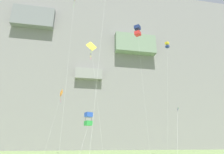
{
  "coord_description": "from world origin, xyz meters",
  "views": [
    {
      "loc": [
        -3.23,
        -10.41,
        2.26
      ],
      "look_at": [
        2.58,
        20.94,
        13.73
      ],
      "focal_mm": 29.59,
      "sensor_mm": 36.0,
      "label": 1
    }
  ],
  "objects_px": {
    "kite_diamond_low_left": "(74,4)",
    "kite_box_high_right": "(167,45)",
    "kite_diamond_upper_left": "(92,49)",
    "kite_banner_high_center": "(178,112)",
    "kite_diamond_low_center": "(61,94)",
    "kite_box_mid_left": "(88,119)",
    "kite_box_near_cliff": "(138,31)"
  },
  "relations": [
    {
      "from": "kite_diamond_low_left",
      "to": "kite_box_mid_left",
      "type": "distance_m",
      "value": 19.83
    },
    {
      "from": "kite_diamond_upper_left",
      "to": "kite_banner_high_center",
      "type": "distance_m",
      "value": 22.9
    },
    {
      "from": "kite_box_mid_left",
      "to": "kite_diamond_low_center",
      "type": "bearing_deg",
      "value": 113.49
    },
    {
      "from": "kite_diamond_upper_left",
      "to": "kite_banner_high_center",
      "type": "xyz_separation_m",
      "value": [
        19.43,
        8.32,
        -8.83
      ]
    },
    {
      "from": "kite_box_near_cliff",
      "to": "kite_diamond_low_left",
      "type": "relative_size",
      "value": 0.86
    },
    {
      "from": "kite_diamond_low_center",
      "to": "kite_banner_high_center",
      "type": "xyz_separation_m",
      "value": [
        25.35,
        -8.76,
        -5.02
      ]
    },
    {
      "from": "kite_box_near_cliff",
      "to": "kite_diamond_low_center",
      "type": "xyz_separation_m",
      "value": [
        -14.51,
        16.54,
        -8.91
      ]
    },
    {
      "from": "kite_box_mid_left",
      "to": "kite_diamond_upper_left",
      "type": "bearing_deg",
      "value": -92.65
    },
    {
      "from": "kite_box_mid_left",
      "to": "kite_banner_high_center",
      "type": "distance_m",
      "value": 20.12
    },
    {
      "from": "kite_box_near_cliff",
      "to": "kite_diamond_low_center",
      "type": "relative_size",
      "value": 1.57
    },
    {
      "from": "kite_box_high_right",
      "to": "kite_banner_high_center",
      "type": "height_order",
      "value": "kite_box_high_right"
    },
    {
      "from": "kite_box_near_cliff",
      "to": "kite_diamond_upper_left",
      "type": "xyz_separation_m",
      "value": [
        -8.58,
        -0.54,
        -5.1
      ]
    },
    {
      "from": "kite_diamond_low_left",
      "to": "kite_banner_high_center",
      "type": "xyz_separation_m",
      "value": [
        22.87,
        9.92,
        -16.46
      ]
    },
    {
      "from": "kite_box_high_right",
      "to": "kite_diamond_low_left",
      "type": "bearing_deg",
      "value": -166.44
    },
    {
      "from": "kite_diamond_upper_left",
      "to": "kite_box_high_right",
      "type": "bearing_deg",
      "value": 10.88
    },
    {
      "from": "kite_diamond_low_center",
      "to": "kite_box_mid_left",
      "type": "xyz_separation_m",
      "value": [
        6.07,
        -13.97,
        -7.48
      ]
    },
    {
      "from": "kite_diamond_low_left",
      "to": "kite_box_high_right",
      "type": "relative_size",
      "value": 1.23
    },
    {
      "from": "kite_diamond_low_center",
      "to": "kite_banner_high_center",
      "type": "height_order",
      "value": "kite_diamond_low_center"
    },
    {
      "from": "kite_box_mid_left",
      "to": "kite_diamond_low_left",
      "type": "bearing_deg",
      "value": -127.24
    },
    {
      "from": "kite_box_near_cliff",
      "to": "kite_box_high_right",
      "type": "height_order",
      "value": "kite_box_near_cliff"
    },
    {
      "from": "kite_banner_high_center",
      "to": "kite_diamond_upper_left",
      "type": "bearing_deg",
      "value": -156.82
    },
    {
      "from": "kite_box_mid_left",
      "to": "kite_banner_high_center",
      "type": "bearing_deg",
      "value": 15.1
    },
    {
      "from": "kite_diamond_low_left",
      "to": "kite_banner_high_center",
      "type": "height_order",
      "value": "kite_diamond_low_left"
    },
    {
      "from": "kite_box_near_cliff",
      "to": "kite_box_mid_left",
      "type": "height_order",
      "value": "kite_box_near_cliff"
    },
    {
      "from": "kite_box_high_right",
      "to": "kite_banner_high_center",
      "type": "bearing_deg",
      "value": 55.14
    },
    {
      "from": "kite_box_near_cliff",
      "to": "kite_box_high_right",
      "type": "distance_m",
      "value": 7.65
    },
    {
      "from": "kite_box_near_cliff",
      "to": "kite_diamond_upper_left",
      "type": "distance_m",
      "value": 10.0
    },
    {
      "from": "kite_box_near_cliff",
      "to": "kite_box_high_right",
      "type": "xyz_separation_m",
      "value": [
        7.16,
        2.48,
        -1.07
      ]
    },
    {
      "from": "kite_diamond_low_center",
      "to": "kite_box_mid_left",
      "type": "relative_size",
      "value": 2.1
    },
    {
      "from": "kite_box_high_right",
      "to": "kite_banner_high_center",
      "type": "relative_size",
      "value": 2.33
    },
    {
      "from": "kite_diamond_low_left",
      "to": "kite_banner_high_center",
      "type": "relative_size",
      "value": 2.88
    },
    {
      "from": "kite_box_high_right",
      "to": "kite_box_near_cliff",
      "type": "bearing_deg",
      "value": -160.87
    }
  ]
}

